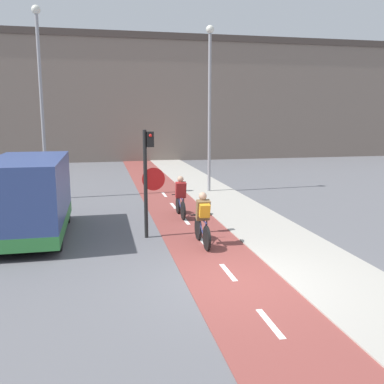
{
  "coord_description": "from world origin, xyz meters",
  "views": [
    {
      "loc": [
        -2.76,
        -8.45,
        3.57
      ],
      "look_at": [
        0.0,
        4.47,
        1.2
      ],
      "focal_mm": 40.0,
      "sensor_mm": 36.0,
      "label": 1
    }
  ],
  "objects": [
    {
      "name": "bike_lane",
      "position": [
        0.0,
        0.01,
        0.01
      ],
      "size": [
        2.14,
        60.0,
        0.02
      ],
      "color": "brown",
      "rests_on": "ground_plane"
    },
    {
      "name": "ground_plane",
      "position": [
        0.0,
        0.0,
        0.0
      ],
      "size": [
        120.0,
        120.0,
        0.0
      ],
      "primitive_type": "plane",
      "color": "#5B5B60"
    },
    {
      "name": "sidewalk_strip",
      "position": [
        2.27,
        0.0,
        0.03
      ],
      "size": [
        2.4,
        60.0,
        0.05
      ],
      "color": "#A8A399",
      "rests_on": "ground_plane"
    },
    {
      "name": "cyclist_near",
      "position": [
        -0.08,
        2.68,
        0.72
      ],
      "size": [
        0.46,
        1.7,
        1.51
      ],
      "color": "black",
      "rests_on": "ground_plane"
    },
    {
      "name": "traffic_light_pole",
      "position": [
        -1.44,
        3.81,
        1.96
      ],
      "size": [
        0.67,
        0.25,
        3.17
      ],
      "color": "black",
      "rests_on": "ground_plane"
    },
    {
      "name": "cyclist_far",
      "position": [
        -0.05,
        6.17,
        0.67
      ],
      "size": [
        0.46,
        1.63,
        1.47
      ],
      "color": "black",
      "rests_on": "ground_plane"
    },
    {
      "name": "street_lamp_sidewalk",
      "position": [
        2.2,
        10.91,
        4.54
      ],
      "size": [
        0.36,
        0.36,
        7.53
      ],
      "color": "gray",
      "rests_on": "ground_plane"
    },
    {
      "name": "building_row_background",
      "position": [
        0.0,
        27.88,
        4.91
      ],
      "size": [
        60.0,
        5.2,
        9.81
      ],
      "color": "slate",
      "rests_on": "ground_plane"
    },
    {
      "name": "van",
      "position": [
        -4.86,
        4.6,
        1.16
      ],
      "size": [
        2.02,
        4.71,
        2.35
      ],
      "color": "#334784",
      "rests_on": "ground_plane"
    },
    {
      "name": "street_lamp_far",
      "position": [
        -5.1,
        10.68,
        4.77
      ],
      "size": [
        0.36,
        0.36,
        7.95
      ],
      "color": "gray",
      "rests_on": "ground_plane"
    }
  ]
}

